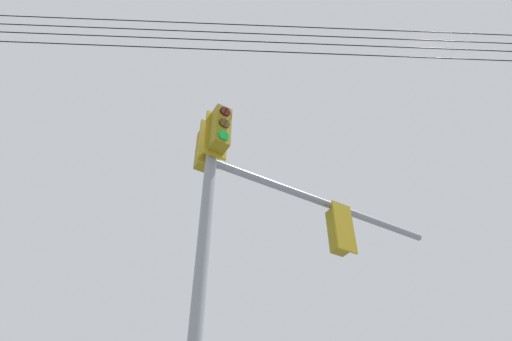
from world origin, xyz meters
TOP-DOWN VIEW (x-y plane):
  - signal_mast_assembly at (0.06, 1.24)m, footprint 4.01×4.10m
  - overhead_wire_span at (-1.96, 0.22)m, footprint 32.34×10.06m

SIDE VIEW (x-z plane):
  - signal_mast_assembly at x=0.06m, z-range 1.53..8.87m
  - overhead_wire_span at x=-1.96m, z-range 9.23..11.09m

